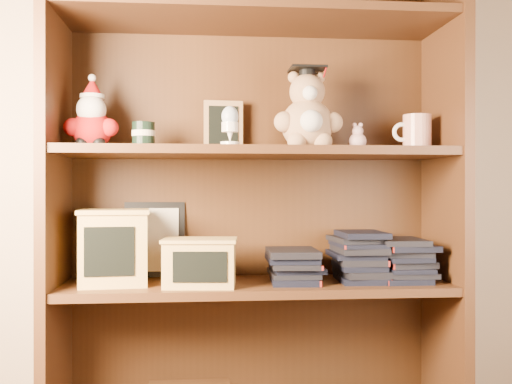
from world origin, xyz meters
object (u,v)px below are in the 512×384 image
at_px(bookcase, 254,205).
at_px(teacher_mug, 416,132).
at_px(treats_box, 114,246).
at_px(grad_teddy_bear, 308,117).

relative_size(bookcase, teacher_mug, 13.25).
bearing_deg(bookcase, treats_box, -172.91).
relative_size(grad_teddy_bear, teacher_mug, 2.09).
bearing_deg(teacher_mug, grad_teddy_bear, -178.71).
xyz_separation_m(teacher_mug, treats_box, (-0.91, -0.00, -0.34)).
height_order(bookcase, treats_box, bookcase).
distance_m(bookcase, teacher_mug, 0.55).
relative_size(teacher_mug, treats_box, 0.55).
distance_m(grad_teddy_bear, teacher_mug, 0.34).
bearing_deg(grad_teddy_bear, treats_box, 179.33).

